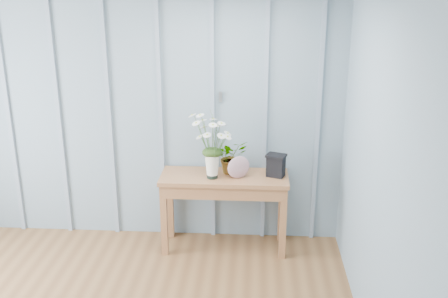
# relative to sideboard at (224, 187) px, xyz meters

# --- Properties ---
(room_shell) EXTENTS (4.00, 4.50, 2.50)m
(room_shell) POSITION_rel_sideboard_xyz_m (-0.88, -1.08, 1.35)
(room_shell) COLOR #7C92A1
(room_shell) RESTS_ON ground
(sideboard) EXTENTS (1.20, 0.45, 0.75)m
(sideboard) POSITION_rel_sideboard_xyz_m (0.00, 0.00, 0.00)
(sideboard) COLOR #935D37
(sideboard) RESTS_ON ground
(daisy_vase) EXTENTS (0.45, 0.35, 0.64)m
(daisy_vase) POSITION_rel_sideboard_xyz_m (-0.11, -0.06, 0.52)
(daisy_vase) COLOR black
(daisy_vase) RESTS_ON sideboard
(spider_plant) EXTENTS (0.37, 0.36, 0.32)m
(spider_plant) POSITION_rel_sideboard_xyz_m (0.06, 0.08, 0.27)
(spider_plant) COLOR #1E3711
(spider_plant) RESTS_ON sideboard
(felt_disc_vessel) EXTENTS (0.22, 0.14, 0.22)m
(felt_disc_vessel) POSITION_rel_sideboard_xyz_m (0.14, -0.06, 0.22)
(felt_disc_vessel) COLOR #884465
(felt_disc_vessel) RESTS_ON sideboard
(carved_box) EXTENTS (0.21, 0.19, 0.21)m
(carved_box) POSITION_rel_sideboard_xyz_m (0.48, 0.01, 0.22)
(carved_box) COLOR black
(carved_box) RESTS_ON sideboard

